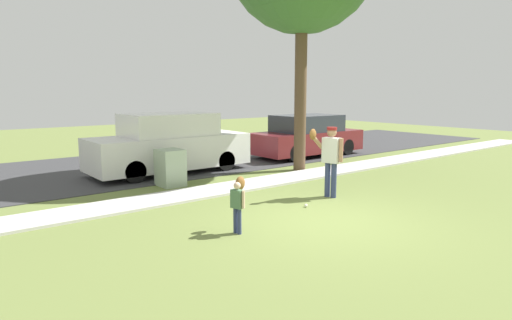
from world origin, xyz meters
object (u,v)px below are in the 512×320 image
Objects in this scene: person_child at (238,197)px; parked_van_white at (169,145)px; person_adult at (330,154)px; parked_suv_maroon at (307,136)px; utility_cabinet at (170,168)px; baseball at (306,205)px.

person_child is 0.20× the size of parked_van_white.
person_child is (-3.33, -0.78, -0.42)m from person_adult.
parked_suv_maroon is (5.97, -0.17, -0.11)m from parked_van_white.
person_adult is at bearing -56.15° from utility_cabinet.
utility_cabinet is 7.06m from parked_suv_maroon.
person_adult is 6.87m from parked_suv_maroon.
person_adult is 23.40× the size of baseball.
person_adult is 1.54m from baseball.
person_adult reaches higher than utility_cabinet.
baseball is 5.78m from parked_van_white.
person_adult is at bearing 15.59° from baseball.
person_adult is at bearing -130.35° from parked_suv_maroon.
parked_suv_maroon is at bearing 24.10° from person_child.
person_adult reaches higher than parked_suv_maroon.
person_child is at bearing -142.28° from parked_suv_maroon.
baseball is at bearing -71.23° from utility_cabinet.
baseball is 0.01× the size of parked_van_white.
person_adult is at bearing -74.17° from parked_van_white.
baseball is 4.17m from utility_cabinet.
parked_suv_maroon is (7.77, 6.01, 0.13)m from person_child.
person_adult is 0.37× the size of parked_suv_maroon.
person_adult is 1.71× the size of utility_cabinet.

